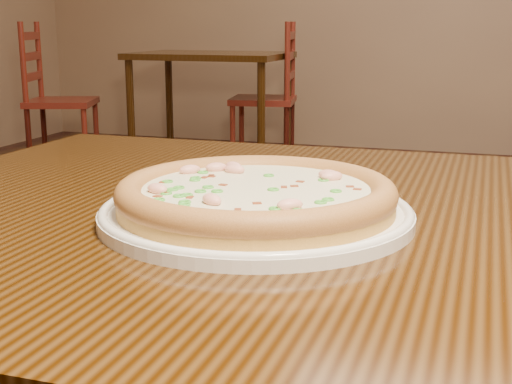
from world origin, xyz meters
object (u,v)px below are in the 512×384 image
(hero_table, at_px, (379,309))
(bg_table_left, at_px, (211,67))
(pizza, at_px, (256,195))
(chair_a, at_px, (53,101))
(plate, at_px, (256,213))
(chair_b, at_px, (271,99))

(hero_table, height_order, bg_table_left, same)
(pizza, bearing_deg, chair_a, 126.53)
(pizza, height_order, chair_a, chair_a)
(hero_table, relative_size, bg_table_left, 1.20)
(pizza, bearing_deg, plate, -20.31)
(chair_b, bearing_deg, hero_table, -71.54)
(pizza, relative_size, bg_table_left, 0.28)
(hero_table, relative_size, pizza, 4.28)
(chair_a, height_order, chair_b, same)
(plate, xyz_separation_m, bg_table_left, (-1.57, 3.82, -0.10))
(plate, distance_m, chair_b, 4.16)
(hero_table, xyz_separation_m, chair_b, (-1.31, 3.92, -0.21))
(pizza, relative_size, chair_b, 0.30)
(pizza, distance_m, chair_b, 4.16)
(plate, relative_size, chair_a, 0.33)
(pizza, bearing_deg, hero_table, 22.55)
(hero_table, xyz_separation_m, bg_table_left, (-1.69, 3.77, 0.00))
(pizza, distance_m, chair_a, 4.25)
(chair_a, bearing_deg, bg_table_left, 23.63)
(plate, distance_m, bg_table_left, 4.13)
(pizza, xyz_separation_m, chair_a, (-2.52, 3.40, -0.34))
(bg_table_left, distance_m, chair_b, 0.46)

